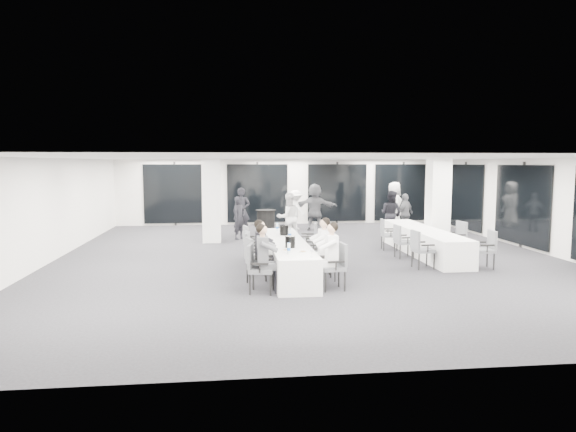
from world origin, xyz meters
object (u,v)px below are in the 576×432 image
at_px(chair_main_right_mid, 323,250).
at_px(chair_side_left_mid, 402,239).
at_px(chair_main_left_fourth, 252,247).
at_px(cocktail_table, 266,224).
at_px(standing_guest_b, 288,214).
at_px(chair_main_right_fourth, 317,243).
at_px(chair_side_right_mid, 457,237).
at_px(chair_main_right_second, 328,258).
at_px(standing_guest_e, 394,202).
at_px(standing_guest_h, 391,211).
at_px(standing_guest_f, 315,204).
at_px(chair_side_left_near, 420,247).
at_px(banquet_table_main, 287,256).
at_px(ice_bucket_far, 284,230).
at_px(chair_side_right_near, 486,247).
at_px(chair_main_left_second, 256,258).
at_px(ice_bucket_near, 290,242).
at_px(standing_guest_g, 242,208).
at_px(chair_main_right_near, 336,263).
at_px(banquet_table_side, 423,242).
at_px(standing_guest_d, 405,211).
at_px(chair_side_left_far, 387,232).
at_px(chair_main_left_far, 251,241).
at_px(chair_side_right_far, 438,233).
at_px(standing_guest_c, 296,207).
at_px(chair_main_left_near, 257,265).
at_px(chair_main_left_mid, 253,251).
at_px(chair_main_right_far, 310,238).

height_order(chair_main_right_mid, chair_side_left_mid, chair_main_right_mid).
height_order(chair_main_left_fourth, chair_side_left_mid, chair_side_left_mid).
height_order(cocktail_table, standing_guest_b, standing_guest_b).
xyz_separation_m(chair_main_right_fourth, chair_side_right_mid, (4.22, 0.91, -0.02)).
xyz_separation_m(chair_main_right_second, standing_guest_e, (4.38, 8.69, 0.55)).
distance_m(chair_side_left_mid, standing_guest_h, 4.19).
bearing_deg(chair_main_right_fourth, standing_guest_f, -2.10).
bearing_deg(chair_side_left_near, banquet_table_main, -95.57).
distance_m(chair_side_left_mid, chair_side_right_mid, 1.67).
distance_m(banquet_table_main, ice_bucket_far, 1.18).
relative_size(banquet_table_main, chair_side_right_near, 5.14).
bearing_deg(chair_main_left_second, ice_bucket_near, 100.94).
relative_size(chair_main_left_second, standing_guest_g, 0.53).
relative_size(chair_main_right_near, chair_main_right_mid, 1.00).
relative_size(banquet_table_side, standing_guest_d, 2.90).
relative_size(chair_side_left_far, chair_side_right_mid, 0.95).
bearing_deg(chair_side_right_near, chair_main_right_fourth, 84.12).
xyz_separation_m(chair_main_left_far, chair_main_right_near, (1.67, -3.44, 0.02)).
relative_size(chair_main_right_fourth, chair_side_right_far, 1.20).
bearing_deg(ice_bucket_far, chair_main_right_fourth, -31.94).
distance_m(standing_guest_c, standing_guest_f, 0.85).
relative_size(chair_side_right_mid, standing_guest_b, 0.53).
distance_m(chair_side_left_far, ice_bucket_far, 3.77).
relative_size(chair_side_right_mid, ice_bucket_near, 3.80).
distance_m(chair_main_left_near, chair_main_left_far, 3.53).
relative_size(chair_main_left_mid, chair_side_left_far, 1.07).
bearing_deg(standing_guest_c, chair_side_right_far, -178.96).
distance_m(cocktail_table, standing_guest_h, 4.54).
distance_m(chair_side_right_near, standing_guest_e, 7.88).
relative_size(cocktail_table, chair_main_right_near, 1.02).
bearing_deg(banquet_table_main, chair_side_right_near, -2.67).
bearing_deg(cocktail_table, chair_main_right_mid, -80.85).
relative_size(chair_main_right_mid, ice_bucket_near, 3.77).
distance_m(banquet_table_side, chair_side_right_near, 2.28).
height_order(banquet_table_main, chair_main_left_second, chair_main_left_second).
relative_size(chair_side_right_far, standing_guest_c, 0.49).
height_order(cocktail_table, chair_side_right_far, cocktail_table).
bearing_deg(standing_guest_g, banquet_table_main, -68.45).
distance_m(chair_main_left_second, chair_side_left_mid, 5.03).
height_order(chair_main_left_fourth, standing_guest_d, standing_guest_d).
relative_size(banquet_table_main, ice_bucket_far, 18.74).
height_order(chair_main_right_fourth, standing_guest_b, standing_guest_b).
distance_m(chair_main_left_near, standing_guest_f, 9.95).
bearing_deg(chair_main_right_second, chair_main_left_mid, 62.29).
distance_m(banquet_table_main, chair_main_right_far, 1.83).
bearing_deg(chair_side_left_mid, chair_main_left_second, -60.50).
bearing_deg(chair_main_left_mid, chair_side_left_mid, 120.97).
bearing_deg(standing_guest_g, chair_main_left_near, -75.84).
bearing_deg(standing_guest_g, cocktail_table, -37.25).
relative_size(banquet_table_side, standing_guest_e, 2.33).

